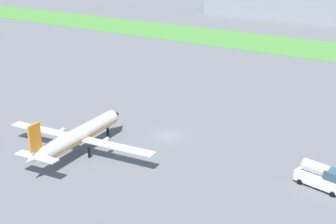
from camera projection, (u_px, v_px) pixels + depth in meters
name	position (u px, v px, depth m)	size (l,w,h in m)	color
ground_plane	(168.00, 136.00, 75.08)	(600.00, 600.00, 0.00)	slate
grass_taxiway_strip	(321.00, 50.00, 137.82)	(360.00, 28.00, 0.08)	#478438
airplane_foreground_turboprop	(79.00, 135.00, 68.07)	(25.73, 22.09, 7.72)	silver
fuel_truck_near_gate	(322.00, 176.00, 58.46)	(6.82, 3.52, 3.29)	white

